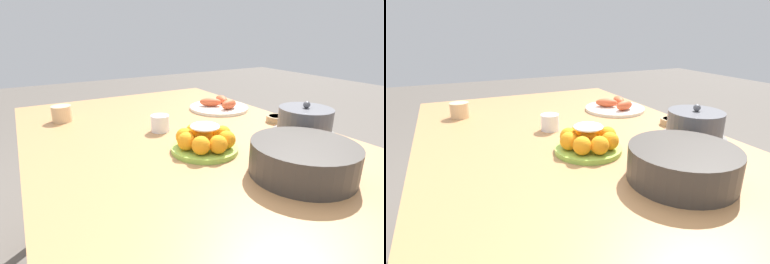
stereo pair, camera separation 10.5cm
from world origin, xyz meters
The scene contains 8 objects.
dining_table centered at (0.00, 0.00, 0.68)m, with size 1.57×1.07×0.76m.
cake_plate centered at (0.17, 0.00, 0.79)m, with size 0.22×0.22×0.10m.
serving_bowl centered at (0.45, 0.14, 0.81)m, with size 0.29×0.29×0.09m.
sauce_bowl centered at (0.05, 0.44, 0.77)m, with size 0.09×0.09×0.03m.
seafood_platter centered at (-0.25, 0.35, 0.77)m, with size 0.29×0.29×0.06m.
cup_near centered at (-0.42, -0.36, 0.79)m, with size 0.08×0.08×0.07m.
cup_far centered at (-0.09, -0.04, 0.79)m, with size 0.07×0.07×0.06m.
warming_pot centered at (0.27, 0.35, 0.81)m, with size 0.22×0.22×0.15m.
Camera 2 is at (0.99, -0.40, 1.14)m, focal length 28.00 mm.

